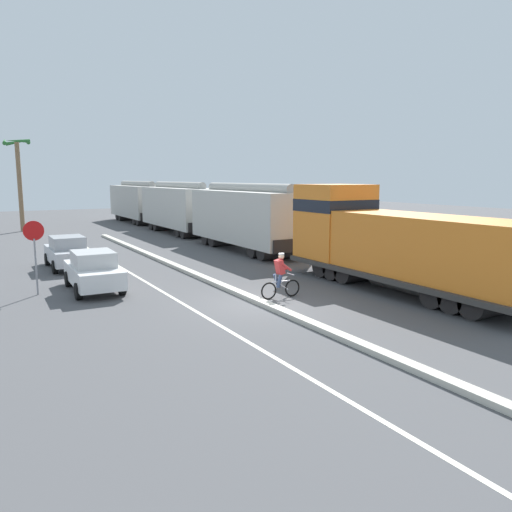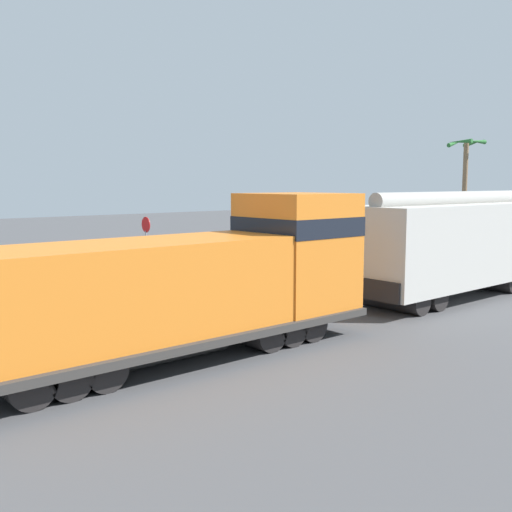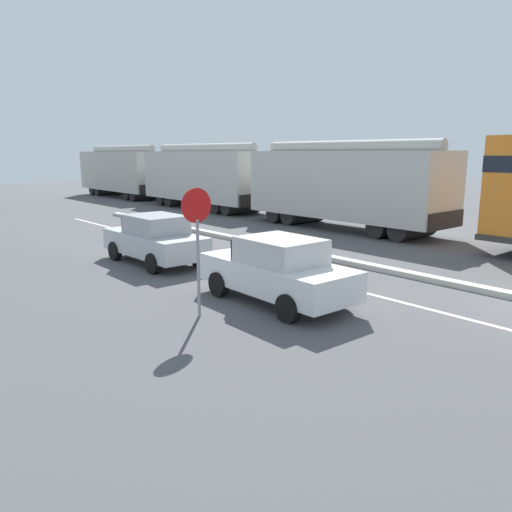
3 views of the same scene
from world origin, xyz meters
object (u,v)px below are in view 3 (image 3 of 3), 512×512
Objects in this scene: hopper_car_lead at (345,186)px; parked_car_white at (277,270)px; hopper_car_trailing at (123,172)px; parked_car_silver at (155,239)px; hopper_car_middle at (204,177)px; stop_sign at (197,227)px.

parked_car_white is at bearing -147.87° from hopper_car_lead.
parked_car_silver is at bearing -114.01° from hopper_car_trailing.
hopper_car_trailing reaches higher than parked_car_silver.
hopper_car_lead is 1.00× the size of hopper_car_middle.
stop_sign is (-12.73, -29.53, -0.05)m from hopper_car_trailing.
parked_car_silver is (-0.03, 5.89, 0.00)m from parked_car_white.
hopper_car_middle is 11.60m from hopper_car_trailing.
hopper_car_trailing is 26.31m from parked_car_silver.
hopper_car_lead is 10.80m from parked_car_silver.
hopper_car_trailing is 32.16m from stop_sign.
hopper_car_middle is (0.00, 11.60, 0.00)m from hopper_car_lead.
hopper_car_lead is 12.66m from parked_car_white.
hopper_car_lead is at bearing -90.00° from hopper_car_trailing.
stop_sign is at bearing -113.32° from hopper_car_trailing.
parked_car_silver is (-10.69, -24.01, -1.26)m from hopper_car_trailing.
stop_sign is (-12.73, -6.33, -0.05)m from hopper_car_lead.
stop_sign reaches higher than parked_car_silver.
hopper_car_trailing is at bearing 70.37° from parked_car_white.
stop_sign is at bearing -125.37° from hopper_car_middle.
hopper_car_lead and hopper_car_middle have the same top height.
hopper_car_middle reaches higher than parked_car_silver.
parked_car_white is 2.42m from stop_sign.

